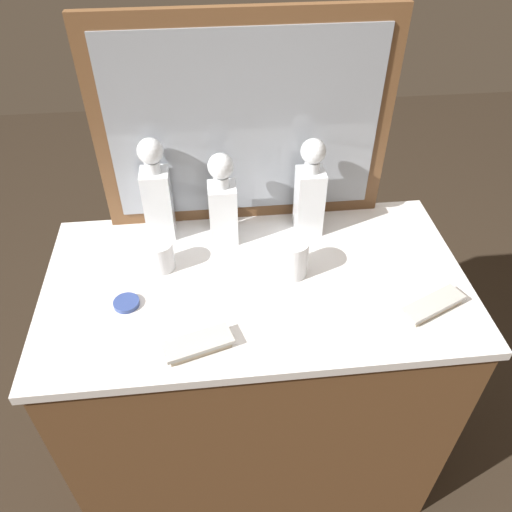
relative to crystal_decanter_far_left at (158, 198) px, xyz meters
name	(u,v)px	position (x,y,z in m)	size (l,w,h in m)	color
ground_plane	(256,448)	(0.25, -0.22, -1.01)	(6.00, 6.00, 0.00)	#2D2319
dresser	(256,379)	(0.25, -0.22, -0.56)	(1.10, 0.60, 0.89)	brown
dresser_mirror	(245,126)	(0.25, 0.06, 0.17)	(0.79, 0.03, 0.59)	brown
crystal_decanter_far_left	(158,198)	(0.00, 0.00, 0.00)	(0.08, 0.08, 0.30)	white
crystal_decanter_rear	(310,196)	(0.42, -0.03, 0.00)	(0.07, 0.07, 0.29)	white
crystal_decanter_front	(223,207)	(0.18, -0.04, -0.01)	(0.08, 0.08, 0.27)	white
crystal_tumbler_right	(292,258)	(0.34, -0.20, -0.07)	(0.08, 0.08, 0.10)	white
crystal_tumbler_rear	(160,256)	(0.00, -0.15, -0.08)	(0.07, 0.07, 0.08)	white
silver_brush_front	(433,306)	(0.66, -0.37, -0.11)	(0.18, 0.12, 0.02)	#B7A88C
silver_brush_rear	(198,345)	(0.09, -0.43, -0.11)	(0.17, 0.10, 0.02)	#B7A88C
porcelain_dish	(126,303)	(-0.08, -0.28, -0.12)	(0.06, 0.06, 0.01)	#33478C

